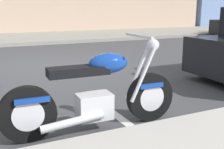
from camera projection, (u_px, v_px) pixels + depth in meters
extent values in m
plane|color=#3D3D3F|center=(51.00, 66.00, 6.98)|extent=(260.00, 260.00, 0.00)
cube|color=gray|center=(212.00, 30.00, 17.91)|extent=(120.00, 5.00, 0.14)
cube|color=silver|center=(115.00, 114.00, 3.79)|extent=(0.12, 2.20, 0.01)
cylinder|color=black|center=(150.00, 97.00, 3.54)|extent=(0.62, 0.13, 0.61)
cylinder|color=silver|center=(150.00, 97.00, 3.54)|extent=(0.34, 0.13, 0.34)
cylinder|color=black|center=(28.00, 114.00, 2.96)|extent=(0.62, 0.13, 0.61)
cylinder|color=silver|center=(28.00, 114.00, 2.96)|extent=(0.34, 0.13, 0.34)
cube|color=silver|center=(94.00, 106.00, 3.26)|extent=(0.41, 0.27, 0.30)
cube|color=black|center=(78.00, 71.00, 3.09)|extent=(0.69, 0.24, 0.10)
ellipsoid|color=navy|center=(108.00, 63.00, 3.21)|extent=(0.49, 0.26, 0.24)
cube|color=navy|center=(31.00, 99.00, 2.94)|extent=(0.37, 0.19, 0.06)
cube|color=navy|center=(149.00, 84.00, 3.50)|extent=(0.33, 0.17, 0.06)
cylinder|color=silver|center=(137.00, 73.00, 3.48)|extent=(0.34, 0.06, 0.65)
cylinder|color=silver|center=(143.00, 75.00, 3.35)|extent=(0.34, 0.06, 0.65)
cylinder|color=silver|center=(139.00, 36.00, 3.29)|extent=(0.06, 0.62, 0.04)
sphere|color=silver|center=(153.00, 45.00, 3.40)|extent=(0.15, 0.15, 0.15)
cylinder|color=silver|center=(73.00, 122.00, 3.04)|extent=(0.71, 0.12, 0.16)
cylinder|color=black|center=(211.00, 61.00, 5.92)|extent=(0.62, 0.23, 0.62)
cylinder|color=black|center=(221.00, 30.00, 14.68)|extent=(0.63, 0.25, 0.62)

